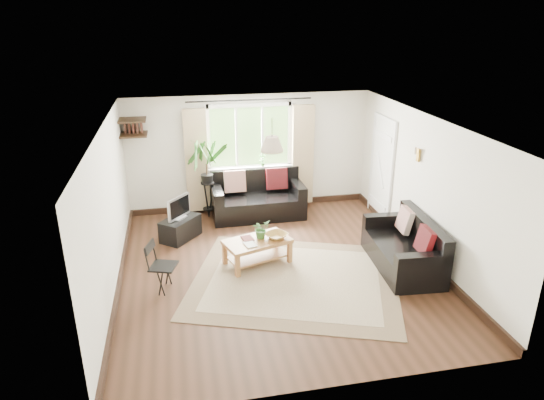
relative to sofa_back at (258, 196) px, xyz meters
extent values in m
plane|color=#311C10|center=(-0.07, -2.23, -0.43)|extent=(5.50, 5.50, 0.00)
plane|color=white|center=(-0.07, -2.23, 1.97)|extent=(5.50, 5.50, 0.00)
cube|color=silver|center=(-0.07, 0.52, 0.77)|extent=(5.00, 0.02, 2.40)
cube|color=silver|center=(-0.07, -4.98, 0.77)|extent=(5.00, 0.02, 2.40)
cube|color=silver|center=(-2.57, -2.23, 0.77)|extent=(0.02, 5.50, 2.40)
cube|color=silver|center=(2.43, -2.23, 0.77)|extent=(0.02, 5.50, 2.40)
cube|color=beige|center=(0.13, -2.64, -0.43)|extent=(3.85, 3.58, 0.02)
cube|color=silver|center=(2.40, -0.53, 0.57)|extent=(0.06, 0.96, 2.06)
imported|color=#366829|center=(-0.28, -1.92, 0.16)|extent=(0.37, 0.35, 0.31)
imported|color=olive|center=(-0.03, -1.99, 0.04)|extent=(0.48, 0.48, 0.09)
imported|color=white|center=(-0.58, -2.18, 0.01)|extent=(0.22, 0.27, 0.02)
imported|color=#552622|center=(-0.59, -1.96, 0.01)|extent=(0.22, 0.27, 0.02)
cube|color=black|center=(-1.58, -0.77, -0.23)|extent=(0.80, 0.85, 0.40)
imported|color=#2D6023|center=(0.18, 0.40, 0.63)|extent=(0.14, 0.10, 0.27)
camera|label=1|loc=(-1.52, -9.05, 3.49)|focal=32.00mm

